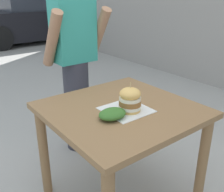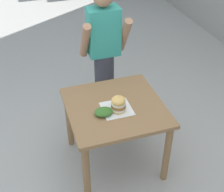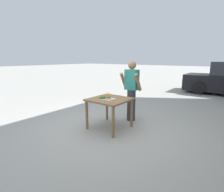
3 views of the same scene
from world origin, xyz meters
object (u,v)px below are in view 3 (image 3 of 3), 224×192
object	(u,v)px
diner_across_table	(131,90)
side_salad	(103,97)
patio_table	(110,104)
sandwich	(108,96)
pickle_spear	(103,98)

from	to	relation	value
diner_across_table	side_salad	bearing A→B (deg)	-106.92
patio_table	sandwich	bearing A→B (deg)	-84.94
patio_table	side_salad	xyz separation A→B (m)	(-0.14, -0.09, 0.16)
pickle_spear	side_salad	size ratio (longest dim) A/B	0.49
pickle_spear	diner_across_table	distance (m)	0.97
pickle_spear	diner_across_table	size ratio (longest dim) A/B	0.05
sandwich	side_salad	xyz separation A→B (m)	(-0.15, -0.01, -0.05)
patio_table	diner_across_table	distance (m)	0.88
patio_table	pickle_spear	distance (m)	0.22
sandwich	diner_across_table	size ratio (longest dim) A/B	0.11
diner_across_table	pickle_spear	bearing A→B (deg)	-105.53
pickle_spear	patio_table	bearing A→B (deg)	39.25
patio_table	side_salad	size ratio (longest dim) A/B	5.26
sandwich	side_salad	bearing A→B (deg)	-175.33
patio_table	sandwich	xyz separation A→B (m)	(0.01, -0.08, 0.21)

